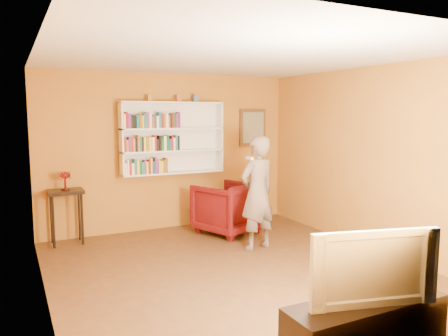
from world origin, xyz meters
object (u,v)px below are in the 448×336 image
(console_table, at_px, (66,199))
(armchair, at_px, (228,208))
(tv_cabinet, at_px, (365,331))
(bookshelf, at_px, (171,138))
(person, at_px, (257,193))
(television, at_px, (368,265))
(ruby_lustre, at_px, (65,177))

(console_table, relative_size, armchair, 0.90)
(console_table, relative_size, tv_cabinet, 0.60)
(bookshelf, distance_m, person, 1.99)
(armchair, bearing_deg, console_table, -33.74)
(armchair, bearing_deg, person, 68.37)
(console_table, bearing_deg, armchair, -12.50)
(person, distance_m, television, 3.06)
(console_table, xyz_separation_m, ruby_lustre, (0.00, -0.00, 0.35))
(ruby_lustre, distance_m, armchair, 2.65)
(ruby_lustre, xyz_separation_m, armchair, (2.51, -0.56, -0.62))
(bookshelf, height_order, tv_cabinet, bookshelf)
(ruby_lustre, distance_m, television, 4.84)
(ruby_lustre, xyz_separation_m, television, (1.77, -4.50, -0.24))
(ruby_lustre, xyz_separation_m, person, (2.51, -1.53, -0.21))
(tv_cabinet, bearing_deg, armchair, 79.32)
(bookshelf, bearing_deg, ruby_lustre, -174.89)
(television, bearing_deg, armchair, 93.94)
(armchair, distance_m, television, 4.03)
(armchair, height_order, television, television)
(bookshelf, distance_m, tv_cabinet, 4.85)
(console_table, relative_size, ruby_lustre, 3.04)
(ruby_lustre, height_order, tv_cabinet, ruby_lustre)
(console_table, distance_m, tv_cabinet, 4.86)
(person, bearing_deg, armchair, -102.52)
(console_table, height_order, armchair, armchair)
(armchair, height_order, person, person)
(bookshelf, relative_size, tv_cabinet, 1.27)
(bookshelf, xyz_separation_m, person, (0.72, -1.69, -0.75))
(bookshelf, bearing_deg, armchair, -44.55)
(bookshelf, distance_m, ruby_lustre, 1.87)
(armchair, distance_m, tv_cabinet, 4.02)
(armchair, xyz_separation_m, television, (-0.74, -3.94, 0.38))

